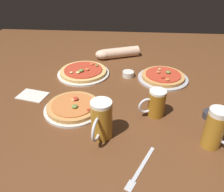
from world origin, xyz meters
The scene contains 12 objects.
ground_plane centered at (0.00, 0.00, -0.01)m, with size 2.40×2.40×0.03m, color brown.
pizza_plate_near centered at (-0.18, -0.11, 0.02)m, with size 0.29×0.29×0.05m.
pizza_plate_far centered at (-0.20, 0.27, 0.02)m, with size 0.33×0.33×0.05m.
pizza_plate_side centered at (0.29, 0.25, 0.02)m, with size 0.30×0.30×0.05m.
beer_mug_dark centered at (0.21, -0.12, 0.07)m, with size 0.13×0.08×0.13m.
beer_mug_amber centered at (-0.02, -0.29, 0.08)m, with size 0.09×0.15×0.17m.
beer_mug_pale centered at (0.42, -0.31, 0.09)m, with size 0.13×0.09×0.17m.
ramekin_sauce centered at (0.08, 0.27, 0.02)m, with size 0.07×0.07×0.03m, color silver.
ramekin_butter centered at (0.47, -0.12, 0.02)m, with size 0.07×0.07×0.03m, color #333338.
napkin_folded centered at (-0.43, 0.00, 0.00)m, with size 0.15×0.11×0.01m, color silver.
fork_spare centered at (0.14, -0.45, 0.00)m, with size 0.12×0.21×0.01m.
diner_arm centered at (-0.02, 0.56, 0.04)m, with size 0.32×0.17×0.07m.
Camera 1 is at (0.08, -1.01, 0.66)m, focal length 36.63 mm.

